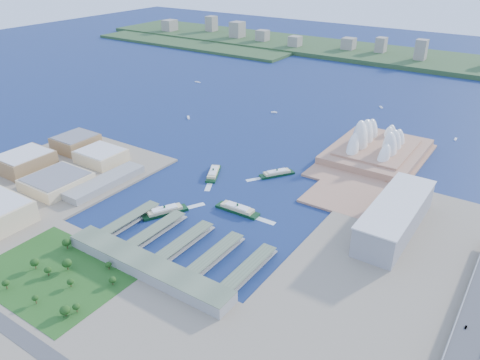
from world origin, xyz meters
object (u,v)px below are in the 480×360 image
Objects in this scene: toaster_building at (395,217)px; ferry_d at (237,208)px; opera_house at (379,137)px; ferry_c at (165,210)px; ferry_a at (213,172)px; car_b at (466,327)px; ferry_b at (277,172)px.

ferry_d is (-174.82, -62.51, -15.04)m from toaster_building.
opera_house reaches higher than ferry_c.
car_b is (362.19, -134.66, 10.47)m from ferry_a.
ferry_d is at bearing -107.91° from opera_house.
toaster_building is 2.71× the size of ferry_c.
ferry_d is (86.37, -65.18, 0.39)m from ferry_a.
ferry_b is 0.90× the size of ferry_c.
ferry_a reaches higher than ferry_b.
car_b reaches higher than ferry_a.
opera_house is at bearing 119.91° from car_b.
ferry_a is at bearing -112.38° from ferry_b.
opera_house reaches higher than toaster_building.
ferry_c is (15.00, -119.56, 0.35)m from ferry_a.
ferry_d is at bearing -63.71° from ferry_a.
ferry_b is at bearing 164.01° from toaster_building.
car_b is at bearing -105.06° from ferry_d.
toaster_building is (90.00, -200.00, -11.50)m from opera_house.
toaster_building is 193.06m from ferry_b.
ferry_a is 0.93× the size of ferry_d.
ferry_d is at bearing 165.86° from car_b.
car_b is (285.98, -185.01, 10.66)m from ferry_b.
car_b reaches higher than ferry_b.
ferry_b is 0.89× the size of ferry_d.
ferry_a is 1.04× the size of ferry_b.
car_b is at bearing -60.09° from opera_house.
ferry_c reaches higher than ferry_b.
ferry_b is (-184.98, 53.02, -15.63)m from toaster_building.
ferry_c is 89.73m from ferry_d.
ferry_d reaches higher than ferry_c.
opera_house is 3.50× the size of ferry_b.
opera_house is 383.37m from car_b.
ferry_c is (-61.21, -169.91, 0.54)m from ferry_b.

